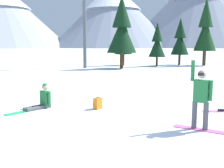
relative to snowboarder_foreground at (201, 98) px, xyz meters
name	(u,v)px	position (x,y,z in m)	size (l,w,h in m)	color
ground_plane	(71,135)	(-3.65, -0.64, -0.96)	(800.00, 800.00, 0.00)	white
snowboarder_foreground	(201,98)	(0.00, 0.00, 0.00)	(1.46, 0.94, 2.02)	pink
snowboarder_midground	(41,100)	(-5.38, 2.55, -0.62)	(1.44, 1.62, 0.97)	#4C4C51
backpack_orange	(98,103)	(-3.19, 2.52, -0.74)	(0.37, 0.38, 0.47)	orange
pine_tree_short	(206,29)	(7.42, 24.96, 3.29)	(2.55, 2.55, 7.81)	#472D19
pine_tree_twin	(157,43)	(1.73, 23.69, 1.71)	(1.91, 1.91, 4.89)	#472D19
pine_tree_leaning	(123,37)	(-2.08, 24.89, 2.32)	(2.07, 2.07, 6.02)	#472D19
pine_tree_broad	(122,29)	(-2.27, 20.68, 3.06)	(3.04, 3.04, 7.37)	#472D19
pine_tree_tall	(180,39)	(4.76, 26.02, 2.12)	(2.18, 2.18, 5.64)	#472D19
ski_lift_tower	(84,15)	(-6.15, 21.27, 4.57)	(3.26, 0.36, 9.65)	#595B60
peak_north_spur	(113,15)	(-9.32, 211.08, 24.13)	(97.78, 97.78, 48.02)	#8C93A3
peak_west_ridge	(200,7)	(61.79, 225.81, 32.02)	(124.99, 124.99, 63.12)	#8C93A3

